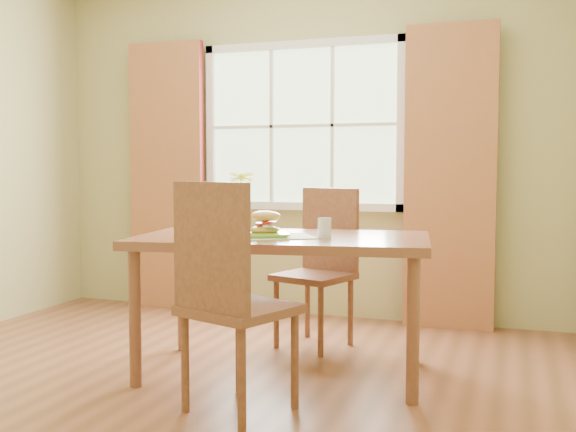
% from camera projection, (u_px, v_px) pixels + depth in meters
% --- Properties ---
extents(room, '(4.24, 3.84, 2.74)m').
position_uv_depth(room, '(195.00, 133.00, 3.53)').
color(room, brown).
rests_on(room, ground).
extents(window, '(1.62, 0.06, 1.32)m').
position_uv_depth(window, '(302.00, 126.00, 5.29)').
color(window, '#9FBF90').
rests_on(window, room).
extents(curtain_left, '(0.65, 0.08, 2.20)m').
position_uv_depth(curtain_left, '(167.00, 177.00, 5.59)').
color(curtain_left, maroon).
rests_on(curtain_left, room).
extents(curtain_right, '(0.65, 0.08, 2.20)m').
position_uv_depth(curtain_right, '(450.00, 178.00, 4.86)').
color(curtain_right, maroon).
rests_on(curtain_right, room).
extents(dining_table, '(1.73, 1.13, 0.79)m').
position_uv_depth(dining_table, '(283.00, 250.00, 3.79)').
color(dining_table, brown).
rests_on(dining_table, room).
extents(chair_near, '(0.59, 0.59, 1.11)m').
position_uv_depth(chair_near, '(226.00, 289.00, 3.13)').
color(chair_near, brown).
rests_on(chair_near, room).
extents(chair_far, '(0.54, 0.54, 1.04)m').
position_uv_depth(chair_far, '(322.00, 259.00, 4.45)').
color(chair_far, brown).
rests_on(chair_far, room).
extents(placemat, '(0.56, 0.52, 0.01)m').
position_uv_depth(placemat, '(271.00, 237.00, 3.70)').
color(placemat, '#E5F0CC').
rests_on(placemat, dining_table).
extents(plate, '(0.31, 0.31, 0.01)m').
position_uv_depth(plate, '(266.00, 235.00, 3.68)').
color(plate, '#7ABB2E').
rests_on(plate, placemat).
extents(croissant_sandwich, '(0.20, 0.17, 0.13)m').
position_uv_depth(croissant_sandwich, '(265.00, 223.00, 3.70)').
color(croissant_sandwich, gold).
rests_on(croissant_sandwich, plate).
extents(water_glass, '(0.07, 0.07, 0.11)m').
position_uv_depth(water_glass, '(324.00, 228.00, 3.66)').
color(water_glass, silver).
rests_on(water_glass, dining_table).
extents(flower_vase, '(0.15, 0.15, 0.36)m').
position_uv_depth(flower_vase, '(242.00, 196.00, 3.98)').
color(flower_vase, silver).
rests_on(flower_vase, dining_table).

